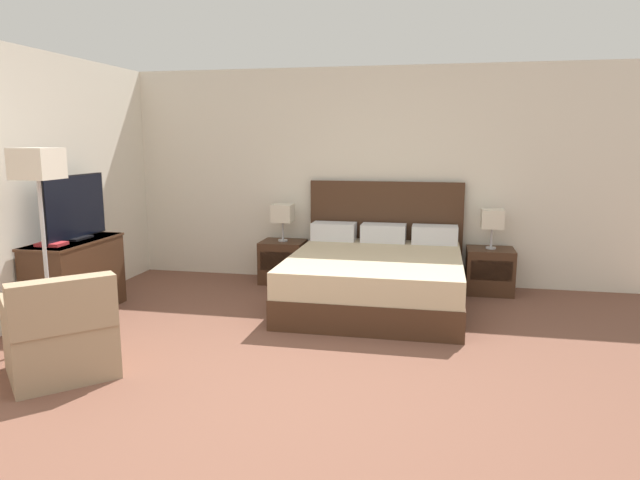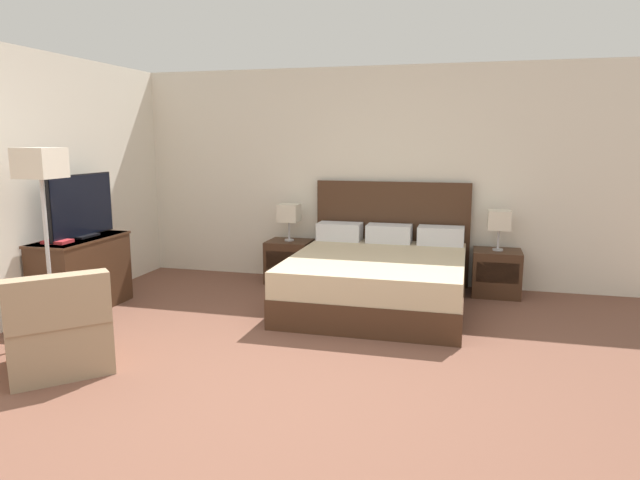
{
  "view_description": "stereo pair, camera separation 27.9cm",
  "coord_description": "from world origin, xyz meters",
  "px_view_note": "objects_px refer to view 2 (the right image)",
  "views": [
    {
      "loc": [
        0.96,
        -3.26,
        1.68
      ],
      "look_at": [
        -0.1,
        1.87,
        0.75
      ],
      "focal_mm": 32.0,
      "sensor_mm": 36.0,
      "label": 1
    },
    {
      "loc": [
        1.24,
        -3.2,
        1.68
      ],
      "look_at": [
        -0.1,
        1.87,
        0.75
      ],
      "focal_mm": 32.0,
      "sensor_mm": 36.0,
      "label": 2
    }
  ],
  "objects_px": {
    "book_red_cover": "(57,242)",
    "armchair_by_window": "(57,333)",
    "nightstand_right": "(496,273)",
    "tv": "(82,207)",
    "floor_lamp": "(41,181)",
    "bed": "(379,276)",
    "table_lamp_right": "(499,221)",
    "dresser": "(82,273)",
    "nightstand_left": "(289,261)",
    "table_lamp_left": "(289,214)"
  },
  "relations": [
    {
      "from": "bed",
      "to": "tv",
      "type": "distance_m",
      "value": 3.03
    },
    {
      "from": "dresser",
      "to": "book_red_cover",
      "type": "relative_size",
      "value": 4.46
    },
    {
      "from": "bed",
      "to": "nightstand_right",
      "type": "relative_size",
      "value": 3.94
    },
    {
      "from": "dresser",
      "to": "book_red_cover",
      "type": "distance_m",
      "value": 0.47
    },
    {
      "from": "bed",
      "to": "nightstand_right",
      "type": "height_order",
      "value": "bed"
    },
    {
      "from": "dresser",
      "to": "tv",
      "type": "xyz_separation_m",
      "value": [
        0.0,
        0.07,
        0.65
      ]
    },
    {
      "from": "nightstand_right",
      "to": "book_red_cover",
      "type": "xyz_separation_m",
      "value": [
        -4.0,
        -1.91,
        0.49
      ]
    },
    {
      "from": "nightstand_left",
      "to": "dresser",
      "type": "distance_m",
      "value": 2.3
    },
    {
      "from": "dresser",
      "to": "book_red_cover",
      "type": "height_order",
      "value": "book_red_cover"
    },
    {
      "from": "bed",
      "to": "nightstand_right",
      "type": "distance_m",
      "value": 1.37
    },
    {
      "from": "nightstand_left",
      "to": "book_red_cover",
      "type": "relative_size",
      "value": 2.17
    },
    {
      "from": "book_red_cover",
      "to": "armchair_by_window",
      "type": "height_order",
      "value": "armchair_by_window"
    },
    {
      "from": "bed",
      "to": "nightstand_left",
      "type": "distance_m",
      "value": 1.37
    },
    {
      "from": "table_lamp_right",
      "to": "floor_lamp",
      "type": "distance_m",
      "value": 4.44
    },
    {
      "from": "bed",
      "to": "book_red_cover",
      "type": "height_order",
      "value": "bed"
    },
    {
      "from": "nightstand_left",
      "to": "book_red_cover",
      "type": "height_order",
      "value": "book_red_cover"
    },
    {
      "from": "tv",
      "to": "armchair_by_window",
      "type": "bearing_deg",
      "value": -60.39
    },
    {
      "from": "nightstand_left",
      "to": "nightstand_right",
      "type": "distance_m",
      "value": 2.36
    },
    {
      "from": "nightstand_right",
      "to": "table_lamp_left",
      "type": "height_order",
      "value": "table_lamp_left"
    },
    {
      "from": "bed",
      "to": "tv",
      "type": "relative_size",
      "value": 2.19
    },
    {
      "from": "tv",
      "to": "book_red_cover",
      "type": "relative_size",
      "value": 3.9
    },
    {
      "from": "dresser",
      "to": "tv",
      "type": "height_order",
      "value": "tv"
    },
    {
      "from": "table_lamp_left",
      "to": "tv",
      "type": "bearing_deg",
      "value": -136.34
    },
    {
      "from": "floor_lamp",
      "to": "book_red_cover",
      "type": "bearing_deg",
      "value": 122.07
    },
    {
      "from": "tv",
      "to": "floor_lamp",
      "type": "distance_m",
      "value": 0.97
    },
    {
      "from": "table_lamp_left",
      "to": "dresser",
      "type": "xyz_separation_m",
      "value": [
        -1.63,
        -1.62,
        -0.44
      ]
    },
    {
      "from": "table_lamp_left",
      "to": "table_lamp_right",
      "type": "xyz_separation_m",
      "value": [
        2.36,
        0.0,
        0.0
      ]
    },
    {
      "from": "bed",
      "to": "tv",
      "type": "bearing_deg",
      "value": -162.92
    },
    {
      "from": "nightstand_left",
      "to": "table_lamp_right",
      "type": "bearing_deg",
      "value": 0.04
    },
    {
      "from": "tv",
      "to": "nightstand_right",
      "type": "bearing_deg",
      "value": 21.27
    },
    {
      "from": "tv",
      "to": "floor_lamp",
      "type": "bearing_deg",
      "value": -70.66
    },
    {
      "from": "book_red_cover",
      "to": "floor_lamp",
      "type": "relative_size",
      "value": 0.14
    },
    {
      "from": "dresser",
      "to": "nightstand_right",
      "type": "bearing_deg",
      "value": 22.08
    },
    {
      "from": "bed",
      "to": "table_lamp_left",
      "type": "height_order",
      "value": "bed"
    },
    {
      "from": "book_red_cover",
      "to": "bed",
      "type": "bearing_deg",
      "value": 23.4
    },
    {
      "from": "armchair_by_window",
      "to": "table_lamp_left",
      "type": "bearing_deg",
      "value": 74.35
    },
    {
      "from": "table_lamp_right",
      "to": "book_red_cover",
      "type": "relative_size",
      "value": 1.86
    },
    {
      "from": "nightstand_right",
      "to": "table_lamp_right",
      "type": "height_order",
      "value": "table_lamp_right"
    },
    {
      "from": "book_red_cover",
      "to": "nightstand_right",
      "type": "bearing_deg",
      "value": 25.52
    },
    {
      "from": "table_lamp_right",
      "to": "armchair_by_window",
      "type": "bearing_deg",
      "value": -137.13
    },
    {
      "from": "table_lamp_left",
      "to": "floor_lamp",
      "type": "bearing_deg",
      "value": -118.75
    },
    {
      "from": "bed",
      "to": "dresser",
      "type": "height_order",
      "value": "bed"
    },
    {
      "from": "table_lamp_left",
      "to": "dresser",
      "type": "bearing_deg",
      "value": -135.18
    },
    {
      "from": "tv",
      "to": "floor_lamp",
      "type": "relative_size",
      "value": 0.56
    },
    {
      "from": "book_red_cover",
      "to": "armchair_by_window",
      "type": "relative_size",
      "value": 0.24
    },
    {
      "from": "tv",
      "to": "book_red_cover",
      "type": "distance_m",
      "value": 0.46
    },
    {
      "from": "dresser",
      "to": "floor_lamp",
      "type": "height_order",
      "value": "floor_lamp"
    },
    {
      "from": "nightstand_left",
      "to": "book_red_cover",
      "type": "distance_m",
      "value": 2.57
    },
    {
      "from": "table_lamp_right",
      "to": "dresser",
      "type": "relative_size",
      "value": 0.42
    },
    {
      "from": "dresser",
      "to": "tv",
      "type": "distance_m",
      "value": 0.66
    }
  ]
}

